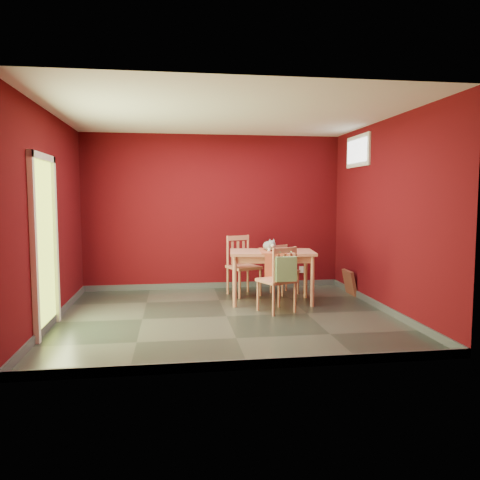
{
  "coord_description": "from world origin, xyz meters",
  "views": [
    {
      "loc": [
        -0.69,
        -6.21,
        1.62
      ],
      "look_at": [
        0.25,
        0.45,
        1.0
      ],
      "focal_mm": 35.0,
      "sensor_mm": 36.0,
      "label": 1
    }
  ],
  "objects": [
    {
      "name": "chair_far_right",
      "position": [
        1.12,
        1.4,
        0.41
      ],
      "size": [
        0.5,
        0.5,
        0.81
      ],
      "color": "#C2755A",
      "rests_on": "ground"
    },
    {
      "name": "window",
      "position": [
        2.23,
        1.0,
        2.35
      ],
      "size": [
        0.05,
        0.9,
        0.5
      ],
      "color": "white",
      "rests_on": "room_shell"
    },
    {
      "name": "tote_bag",
      "position": [
        0.81,
        -0.08,
        0.65
      ],
      "size": [
        0.28,
        0.17,
        0.4
      ],
      "color": "#749E66",
      "rests_on": "chair_near"
    },
    {
      "name": "cat",
      "position": [
        0.76,
        0.81,
        0.9
      ],
      "size": [
        0.23,
        0.41,
        0.2
      ],
      "primitive_type": null,
      "rotation": [
        0.0,
        0.0,
        0.03
      ],
      "color": "slate",
      "rests_on": "table_runner"
    },
    {
      "name": "table_runner",
      "position": [
        0.79,
        0.62,
        0.74
      ],
      "size": [
        0.46,
        0.81,
        0.39
      ],
      "color": "#B84F32",
      "rests_on": "dining_table"
    },
    {
      "name": "ground",
      "position": [
        0.0,
        0.0,
        0.0
      ],
      "size": [
        4.5,
        4.5,
        0.0
      ],
      "primitive_type": "plane",
      "color": "#2D342D",
      "rests_on": "ground"
    },
    {
      "name": "outlet_plate",
      "position": [
        1.6,
        1.99,
        0.3
      ],
      "size": [
        0.08,
        0.02,
        0.12
      ],
      "primitive_type": "cube",
      "color": "silver",
      "rests_on": "room_shell"
    },
    {
      "name": "doorway",
      "position": [
        -2.23,
        -0.4,
        1.12
      ],
      "size": [
        0.06,
        1.01,
        2.13
      ],
      "color": "#B7D838",
      "rests_on": "ground"
    },
    {
      "name": "chair_far_left",
      "position": [
        0.42,
        1.37,
        0.5
      ],
      "size": [
        0.6,
        0.6,
        0.98
      ],
      "color": "#C2755A",
      "rests_on": "ground"
    },
    {
      "name": "chair_near",
      "position": [
        0.75,
        0.13,
        0.48
      ],
      "size": [
        0.58,
        0.58,
        0.93
      ],
      "color": "#C2755A",
      "rests_on": "ground"
    },
    {
      "name": "picture_frame",
      "position": [
        2.19,
        1.13,
        0.2
      ],
      "size": [
        0.14,
        0.41,
        0.41
      ],
      "color": "brown",
      "rests_on": "ground"
    },
    {
      "name": "dining_table",
      "position": [
        0.79,
        0.75,
        0.7
      ],
      "size": [
        1.35,
        0.89,
        0.8
      ],
      "color": "#C2755A",
      "rests_on": "ground"
    },
    {
      "name": "room_shell",
      "position": [
        0.0,
        0.0,
        0.05
      ],
      "size": [
        4.5,
        4.5,
        4.5
      ],
      "color": "#4B070C",
      "rests_on": "ground"
    }
  ]
}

